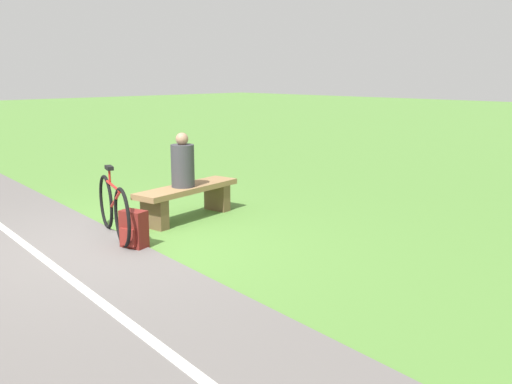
# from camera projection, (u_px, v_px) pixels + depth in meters

# --- Properties ---
(ground_plane) EXTENTS (80.00, 80.00, 0.00)m
(ground_plane) POSITION_uv_depth(u_px,v_px,m) (107.00, 246.00, 7.08)
(ground_plane) COLOR #548438
(bench) EXTENTS (1.83, 0.72, 0.50)m
(bench) POSITION_uv_depth(u_px,v_px,m) (188.00, 196.00, 8.33)
(bench) COLOR #937047
(bench) RESTS_ON ground_plane
(person_seated) EXTENTS (0.38, 0.38, 0.79)m
(person_seated) POSITION_uv_depth(u_px,v_px,m) (183.00, 164.00, 8.17)
(person_seated) COLOR #38383D
(person_seated) RESTS_ON bench
(bicycle) EXTENTS (0.58, 1.63, 0.93)m
(bicycle) POSITION_uv_depth(u_px,v_px,m) (114.00, 208.00, 7.39)
(bicycle) COLOR black
(bicycle) RESTS_ON ground_plane
(backpack) EXTENTS (0.30, 0.36, 0.47)m
(backpack) POSITION_uv_depth(u_px,v_px,m) (134.00, 230.00, 6.94)
(backpack) COLOR maroon
(backpack) RESTS_ON ground_plane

